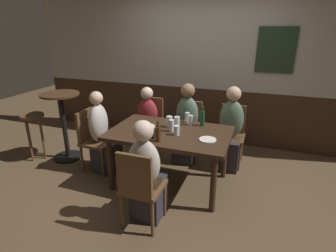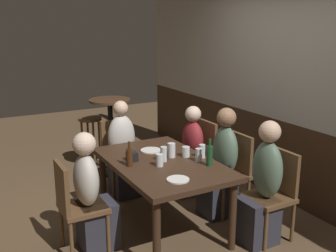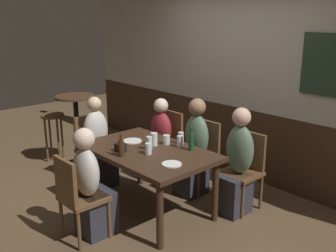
{
  "view_description": "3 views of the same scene",
  "coord_description": "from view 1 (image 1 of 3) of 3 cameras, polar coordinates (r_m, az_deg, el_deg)",
  "views": [
    {
      "loc": [
        1.05,
        -2.95,
        1.98
      ],
      "look_at": [
        0.0,
        -0.08,
        0.84
      ],
      "focal_mm": 28.82,
      "sensor_mm": 36.0,
      "label": 1
    },
    {
      "loc": [
        3.32,
        -1.75,
        2.08
      ],
      "look_at": [
        -0.09,
        0.12,
        1.06
      ],
      "focal_mm": 42.99,
      "sensor_mm": 36.0,
      "label": 2
    },
    {
      "loc": [
        3.14,
        -2.57,
        2.18
      ],
      "look_at": [
        0.17,
        0.14,
        1.02
      ],
      "focal_mm": 42.02,
      "sensor_mm": 36.0,
      "label": 3
    }
  ],
  "objects": [
    {
      "name": "pint_glass_stout",
      "position": [
        3.35,
        0.74,
        0.01
      ],
      "size": [
        0.06,
        0.06,
        0.15
      ],
      "color": "silver",
      "rests_on": "dining_table"
    },
    {
      "name": "ground_plane",
      "position": [
        3.71,
        0.38,
        -11.84
      ],
      "size": [
        12.0,
        12.0,
        0.0
      ],
      "primitive_type": "plane",
      "color": "brown"
    },
    {
      "name": "chair_left_far",
      "position": [
        4.46,
        -3.72,
        0.97
      ],
      "size": [
        0.4,
        0.4,
        0.88
      ],
      "color": "brown",
      "rests_on": "ground_plane"
    },
    {
      "name": "plate_white_large",
      "position": [
        3.53,
        -4.54,
        -0.08
      ],
      "size": [
        0.22,
        0.22,
        0.01
      ],
      "primitive_type": "cylinder",
      "color": "white",
      "rests_on": "dining_table"
    },
    {
      "name": "dining_table",
      "position": [
        3.4,
        0.41,
        -2.46
      ],
      "size": [
        1.49,
        0.95,
        0.74
      ],
      "color": "#382316",
      "rests_on": "ground_plane"
    },
    {
      "name": "chair_right_far",
      "position": [
        4.14,
        13.23,
        -1.14
      ],
      "size": [
        0.4,
        0.4,
        0.88
      ],
      "color": "brown",
      "rests_on": "ground_plane"
    },
    {
      "name": "person_mid_near",
      "position": [
        2.88,
        -4.57,
        -10.92
      ],
      "size": [
        0.34,
        0.37,
        1.14
      ],
      "color": "#2D2D38",
      "rests_on": "ground_plane"
    },
    {
      "name": "pint_glass_pale",
      "position": [
        3.24,
        1.82,
        -1.08
      ],
      "size": [
        0.07,
        0.07,
        0.12
      ],
      "color": "silver",
      "rests_on": "dining_table"
    },
    {
      "name": "side_bar_table",
      "position": [
        4.4,
        -21.22,
        0.96
      ],
      "size": [
        0.56,
        0.56,
        1.05
      ],
      "color": "black",
      "rests_on": "ground_plane"
    },
    {
      "name": "beer_bottle_brown",
      "position": [
        3.05,
        -2.12,
        -1.61
      ],
      "size": [
        0.06,
        0.06,
        0.24
      ],
      "color": "#42230F",
      "rests_on": "dining_table"
    },
    {
      "name": "beer_glass_tall",
      "position": [
        3.58,
        4.84,
        1.08
      ],
      "size": [
        0.07,
        0.07,
        0.13
      ],
      "color": "silver",
      "rests_on": "dining_table"
    },
    {
      "name": "person_left_far",
      "position": [
        4.33,
        -4.57,
        -0.16
      ],
      "size": [
        0.34,
        0.37,
        1.1
      ],
      "color": "#2D2D38",
      "rests_on": "ground_plane"
    },
    {
      "name": "chair_mid_near",
      "position": [
        2.75,
        -6.0,
        -12.35
      ],
      "size": [
        0.4,
        0.4,
        0.88
      ],
      "color": "brown",
      "rests_on": "ground_plane"
    },
    {
      "name": "bar_stool",
      "position": [
        4.62,
        -26.58,
        0.37
      ],
      "size": [
        0.34,
        0.34,
        0.72
      ],
      "color": "brown",
      "rests_on": "ground_plane"
    },
    {
      "name": "person_right_far",
      "position": [
        3.98,
        12.94,
        -1.73
      ],
      "size": [
        0.34,
        0.37,
        1.2
      ],
      "color": "#2D2D38",
      "rests_on": "ground_plane"
    },
    {
      "name": "person_mid_far",
      "position": [
        4.1,
        3.83,
        -0.58
      ],
      "size": [
        0.34,
        0.37,
        1.2
      ],
      "color": "#2D2D38",
      "rests_on": "ground_plane"
    },
    {
      "name": "beer_glass_half",
      "position": [
        3.6,
        1.96,
        1.05
      ],
      "size": [
        0.08,
        0.08,
        0.11
      ],
      "color": "silver",
      "rests_on": "dining_table"
    },
    {
      "name": "beer_bottle_green",
      "position": [
        3.55,
        7.3,
        1.67
      ],
      "size": [
        0.06,
        0.06,
        0.27
      ],
      "color": "#194723",
      "rests_on": "dining_table"
    },
    {
      "name": "chair_mid_far",
      "position": [
        4.25,
        4.44,
        -0.04
      ],
      "size": [
        0.4,
        0.4,
        0.88
      ],
      "color": "brown",
      "rests_on": "ground_plane"
    },
    {
      "name": "condiment_caddy",
      "position": [
        3.18,
        -3.64,
        -1.64
      ],
      "size": [
        0.11,
        0.09,
        0.09
      ],
      "primitive_type": "cube",
      "color": "black",
      "rests_on": "dining_table"
    },
    {
      "name": "highball_clear",
      "position": [
        3.68,
        4.06,
        1.72
      ],
      "size": [
        0.06,
        0.06,
        0.14
      ],
      "color": "silver",
      "rests_on": "dining_table"
    },
    {
      "name": "chair_head_west",
      "position": [
        3.98,
        -15.6,
        -2.25
      ],
      "size": [
        0.4,
        0.4,
        0.88
      ],
      "color": "brown",
      "rests_on": "ground_plane"
    },
    {
      "name": "tumbler_water",
      "position": [
        3.49,
        0.29,
        0.8
      ],
      "size": [
        0.08,
        0.08,
        0.15
      ],
      "color": "silver",
      "rests_on": "dining_table"
    },
    {
      "name": "person_head_west",
      "position": [
        3.89,
        -13.64,
        -2.68
      ],
      "size": [
        0.37,
        0.34,
        1.17
      ],
      "color": "#2D2D38",
      "rests_on": "ground_plane"
    },
    {
      "name": "wall_back",
      "position": [
        4.77,
        7.35,
        12.12
      ],
      "size": [
        6.4,
        0.13,
        2.6
      ],
      "color": "#3D2819",
      "rests_on": "ground_plane"
    },
    {
      "name": "plate_white_small",
      "position": [
        3.15,
        8.39,
        -2.86
      ],
      "size": [
        0.2,
        0.2,
        0.01
      ],
      "primitive_type": "cylinder",
      "color": "white",
      "rests_on": "dining_table"
    }
  ]
}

